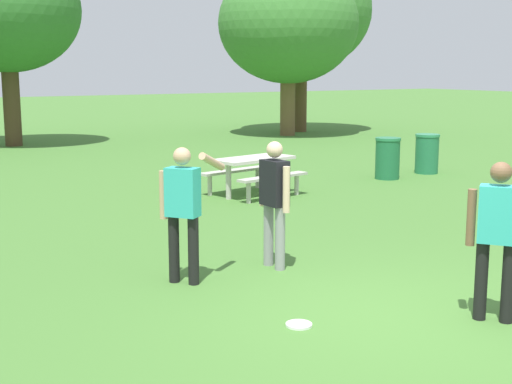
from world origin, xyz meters
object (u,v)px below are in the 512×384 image
(person_thrower, at_px, (498,231))
(frisbee, at_px, (299,325))
(picnic_table_near, at_px, (253,168))
(person_catcher, at_px, (183,204))
(tree_back_right, at_px, (300,11))
(trash_can_beside_table, at_px, (388,158))
(trash_can_further_along, at_px, (427,154))
(tree_back_left, at_px, (288,24))
(person_bystander, at_px, (274,196))
(tree_slender_mid, at_px, (6,10))

(person_thrower, xyz_separation_m, frisbee, (-1.78, 0.90, -0.93))
(person_thrower, relative_size, picnic_table_near, 0.84)
(person_catcher, xyz_separation_m, tree_back_right, (12.91, 16.24, 3.80))
(frisbee, height_order, trash_can_beside_table, trash_can_beside_table)
(trash_can_further_along, bearing_deg, tree_back_left, 75.43)
(person_catcher, height_order, trash_can_further_along, person_catcher)
(frisbee, bearing_deg, person_bystander, 64.00)
(person_bystander, height_order, tree_slender_mid, tree_slender_mid)
(trash_can_beside_table, xyz_separation_m, tree_back_right, (5.35, 11.32, 4.28))
(person_catcher, xyz_separation_m, person_bystander, (1.28, 0.00, -0.02))
(trash_can_beside_table, bearing_deg, person_thrower, -125.11)
(person_catcher, distance_m, picnic_table_near, 6.04)
(person_catcher, distance_m, frisbee, 2.16)
(person_bystander, relative_size, picnic_table_near, 0.84)
(tree_slender_mid, bearing_deg, tree_back_right, -2.65)
(picnic_table_near, relative_size, tree_slender_mid, 0.30)
(picnic_table_near, height_order, trash_can_further_along, trash_can_further_along)
(person_bystander, bearing_deg, tree_back_left, 55.71)
(trash_can_further_along, xyz_separation_m, tree_back_right, (3.92, 11.14, 4.28))
(tree_back_right, bearing_deg, tree_back_left, -140.00)
(picnic_table_near, relative_size, trash_can_beside_table, 2.04)
(person_bystander, height_order, trash_can_further_along, person_bystander)
(picnic_table_near, height_order, tree_back_left, tree_back_left)
(person_thrower, bearing_deg, tree_back_left, 62.18)
(frisbee, relative_size, tree_back_left, 0.04)
(tree_back_left, bearing_deg, tree_slender_mid, 170.67)
(person_catcher, relative_size, picnic_table_near, 0.84)
(person_bystander, bearing_deg, person_thrower, -73.31)
(person_bystander, bearing_deg, frisbee, -116.00)
(person_catcher, distance_m, trash_can_beside_table, 9.04)
(person_catcher, bearing_deg, person_thrower, -52.94)
(person_thrower, xyz_separation_m, picnic_table_near, (1.66, 7.50, -0.38))
(person_bystander, xyz_separation_m, tree_back_right, (11.63, 16.23, 3.82))
(person_catcher, distance_m, tree_slender_mid, 17.19)
(trash_can_further_along, distance_m, tree_back_right, 12.56)
(picnic_table_near, bearing_deg, person_thrower, -102.45)
(trash_can_further_along, relative_size, tree_back_right, 0.13)
(frisbee, bearing_deg, trash_can_beside_table, 43.43)
(trash_can_further_along, height_order, tree_back_right, tree_back_right)
(person_bystander, height_order, tree_back_right, tree_back_right)
(person_catcher, height_order, tree_back_right, tree_back_right)
(picnic_table_near, relative_size, tree_back_right, 0.27)
(person_thrower, distance_m, trash_can_further_along, 10.49)
(person_thrower, bearing_deg, trash_can_beside_table, 54.89)
(person_thrower, height_order, tree_back_right, tree_back_right)
(person_bystander, relative_size, frisbee, 6.14)
(trash_can_further_along, bearing_deg, trash_can_beside_table, -172.88)
(person_bystander, relative_size, tree_back_right, 0.23)
(tree_slender_mid, xyz_separation_m, tree_back_left, (9.83, -1.62, -0.21))
(trash_can_beside_table, bearing_deg, trash_can_further_along, 7.12)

